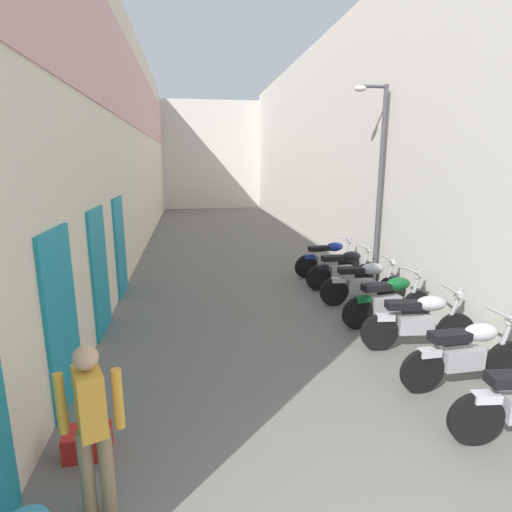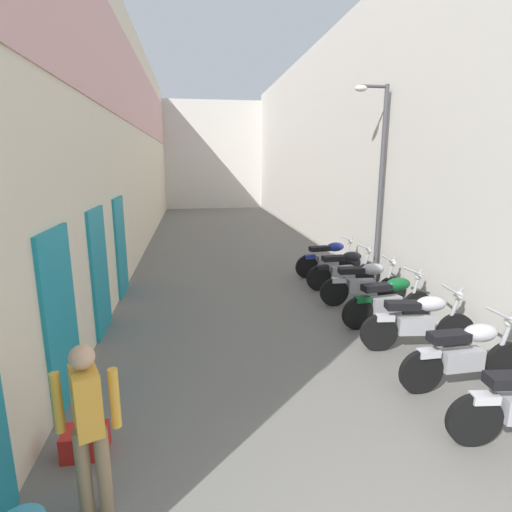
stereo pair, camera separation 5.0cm
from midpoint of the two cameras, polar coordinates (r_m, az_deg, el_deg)
The scene contains 13 objects.
ground_plane at distance 12.54m, azimuth -2.44°, elevation -0.65°, with size 41.03×41.03×0.00m, color #66635E.
building_left at distance 14.18m, azimuth -17.19°, elevation 15.09°, with size 0.45×25.03×7.16m.
building_right at distance 14.86m, azimuth 9.46°, elevation 14.94°, with size 0.45×25.03×7.00m.
building_far_end at distance 27.66m, azimuth -6.41°, elevation 13.75°, with size 9.11×2.00×6.68m, color beige.
motorcycle_second at distance 6.19m, azimuth 27.16°, elevation -11.95°, with size 1.85×0.58×1.04m.
motorcycle_third at distance 7.08m, azimuth 21.64°, elevation -8.31°, with size 1.85×0.58×1.04m.
motorcycle_fourth at distance 7.91m, azimuth 17.90°, elevation -5.77°, with size 1.84×0.58×1.04m.
motorcycle_fifth at distance 8.88m, azimuth 14.65°, elevation -3.52°, with size 1.85×0.58×1.04m.
motorcycle_sixth at distance 9.89m, azimuth 12.03°, elevation -1.69°, with size 1.85×0.58×1.04m.
motorcycle_seventh at distance 10.91m, azimuth 9.93°, elevation -0.22°, with size 1.84×0.58×1.04m.
pedestrian_by_doorway at distance 3.83m, azimuth -22.34°, elevation -20.44°, with size 0.52×0.39×1.57m.
plastic_crate at distance 4.95m, azimuth -22.74°, elevation -22.89°, with size 0.44×0.32×0.28m, color red.
street_lamp at distance 9.90m, azimuth 16.38°, elevation 11.00°, with size 0.79×0.18×4.61m.
Camera 1 is at (-1.43, -1.59, 2.97)m, focal length 28.65 mm.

